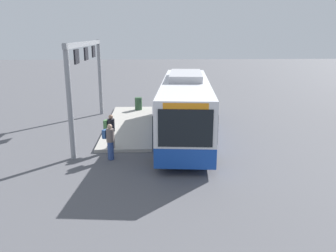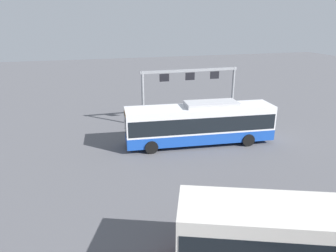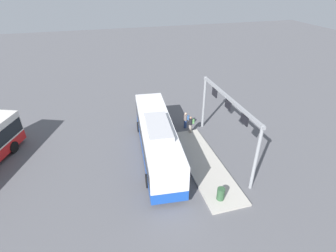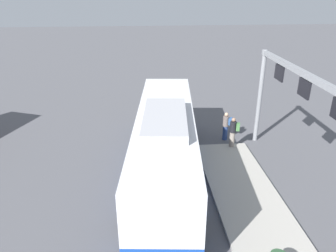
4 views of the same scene
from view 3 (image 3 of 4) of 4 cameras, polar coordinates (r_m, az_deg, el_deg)
ground_plane at (r=22.51m, az=-2.33°, el=-6.19°), size 120.00×120.00×0.00m
platform_curb at (r=21.61m, az=7.63°, el=-8.01°), size 10.00×2.80×0.16m
bus_main at (r=21.48m, az=-2.43°, el=-2.31°), size 11.94×3.62×3.46m
person_boarding at (r=25.88m, az=3.87°, el=1.35°), size 0.52×0.61×1.67m
person_waiting_near at (r=24.86m, az=4.95°, el=0.44°), size 0.46×0.59×1.67m
platform_sign_gantry at (r=21.36m, az=12.67°, el=2.75°), size 9.50×0.24×5.20m
trash_bin at (r=18.47m, az=11.35°, el=-14.20°), size 0.52×0.52×0.90m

